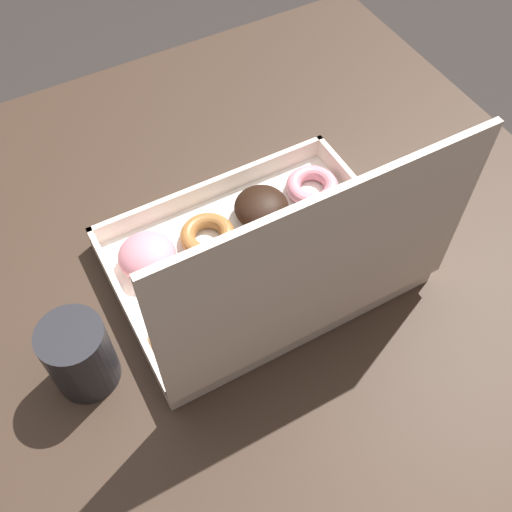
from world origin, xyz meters
name	(u,v)px	position (x,y,z in m)	size (l,w,h in m)	color
ground_plane	(260,425)	(0.00, 0.00, 0.00)	(8.00, 8.00, 0.00)	#2D2826
dining_table	(262,281)	(0.00, 0.00, 0.65)	(0.90, 0.92, 0.77)	#38281E
donut_box	(267,258)	(0.03, 0.07, 0.82)	(0.38, 0.28, 0.29)	silver
coffee_mug	(79,355)	(0.29, 0.08, 0.82)	(0.08, 0.08, 0.10)	#232328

